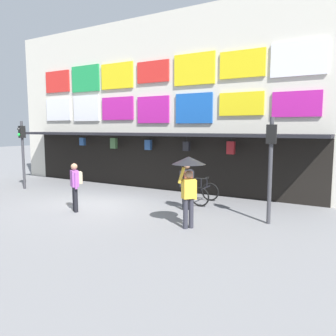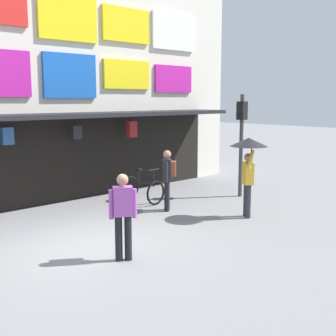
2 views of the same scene
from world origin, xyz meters
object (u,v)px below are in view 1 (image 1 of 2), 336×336
Objects in this scene: traffic_light_near at (22,144)px; pedestrian_in_purple at (187,182)px; traffic_light_far at (271,153)px; pedestrian_in_red at (75,184)px; pedestrian_with_umbrella at (189,172)px; bicycle_parked at (205,193)px.

traffic_light_near is 8.66m from pedestrian_in_purple.
traffic_light_far is 1.90× the size of pedestrian_in_red.
traffic_light_far is at bearing 0.09° from traffic_light_near.
traffic_light_near is 1.54× the size of pedestrian_with_umbrella.
pedestrian_in_red is at bearing -176.69° from pedestrian_with_umbrella.
traffic_light_near reaches higher than pedestrian_in_purple.
pedestrian_in_purple is at bearing 118.59° from pedestrian_with_umbrella.
pedestrian_in_purple is at bearing 175.30° from traffic_light_far.
bicycle_parked is 3.52m from pedestrian_with_umbrella.
traffic_light_near reaches higher than bicycle_parked.
traffic_light_far is 3.60m from bicycle_parked.
traffic_light_near is 9.02m from bicycle_parked.
traffic_light_far reaches higher than pedestrian_in_red.
bicycle_parked is (-2.77, 1.49, -1.75)m from traffic_light_far.
traffic_light_near is at bearing -178.28° from pedestrian_in_purple.
traffic_light_far is 6.50m from pedestrian_in_red.
traffic_light_near is 1.00× the size of traffic_light_far.
traffic_light_near is 5.82m from pedestrian_in_red.
pedestrian_in_red is (-6.11, -1.91, -1.16)m from traffic_light_far.
traffic_light_near is 1.90× the size of pedestrian_in_purple.
pedestrian_with_umbrella is 4.30m from pedestrian_in_red.
traffic_light_near is 11.49m from traffic_light_far.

